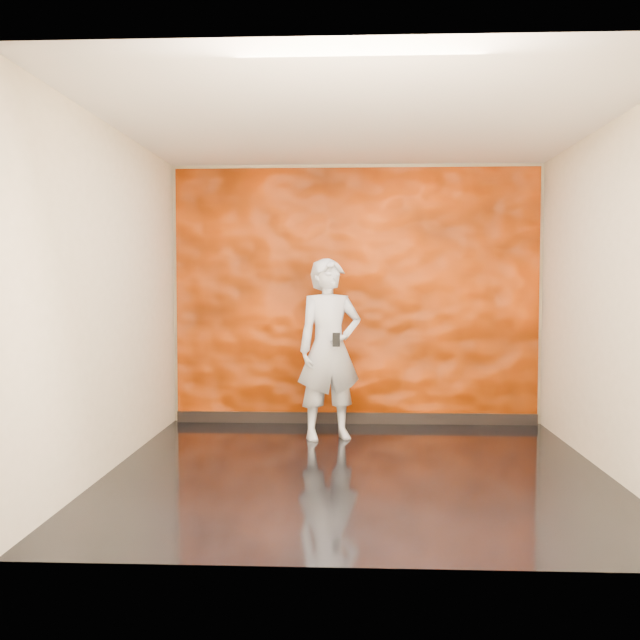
% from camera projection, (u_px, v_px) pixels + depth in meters
% --- Properties ---
extents(room, '(4.02, 4.02, 2.81)m').
position_uv_depth(room, '(357.00, 299.00, 5.73)').
color(room, black).
rests_on(room, ground).
extents(feature_wall, '(3.90, 0.06, 2.75)m').
position_uv_depth(feature_wall, '(356.00, 296.00, 7.69)').
color(feature_wall, '#DF3F00').
rests_on(feature_wall, ground).
extents(baseboard, '(3.90, 0.04, 0.12)m').
position_uv_depth(baseboard, '(356.00, 418.00, 7.72)').
color(baseboard, black).
rests_on(baseboard, ground).
extents(man, '(0.75, 0.61, 1.76)m').
position_uv_depth(man, '(329.00, 349.00, 6.94)').
color(man, '#A1A5B0').
rests_on(man, ground).
extents(phone, '(0.07, 0.02, 0.13)m').
position_uv_depth(phone, '(336.00, 340.00, 6.69)').
color(phone, black).
rests_on(phone, man).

